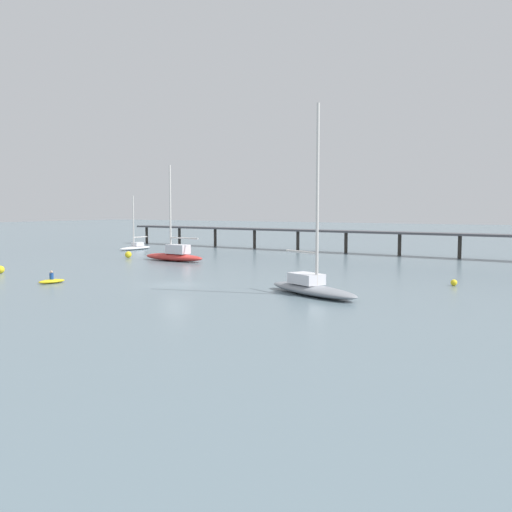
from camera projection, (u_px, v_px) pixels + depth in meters
name	position (u px, v px, depth m)	size (l,w,h in m)	color
ground_plane	(174.00, 285.00, 50.86)	(400.00, 400.00, 0.00)	slate
pier	(458.00, 229.00, 76.58)	(84.96, 9.87, 6.90)	#4C4C51
sailboat_red	(174.00, 254.00, 73.27)	(9.28, 2.81, 12.11)	red
sailboat_white	(136.00, 246.00, 92.75)	(2.03, 6.68, 8.65)	white
sailboat_gray	(312.00, 285.00, 45.01)	(9.79, 6.39, 14.65)	gray
dinghy_yellow	(52.00, 281.00, 51.95)	(1.64, 2.63, 1.14)	yellow
mooring_buoy_mid	(1.00, 270.00, 59.63)	(0.79, 0.79, 0.79)	yellow
mooring_buoy_outer	(454.00, 283.00, 50.17)	(0.57, 0.57, 0.57)	yellow
mooring_buoy_near	(128.00, 255.00, 77.83)	(0.89, 0.89, 0.89)	yellow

